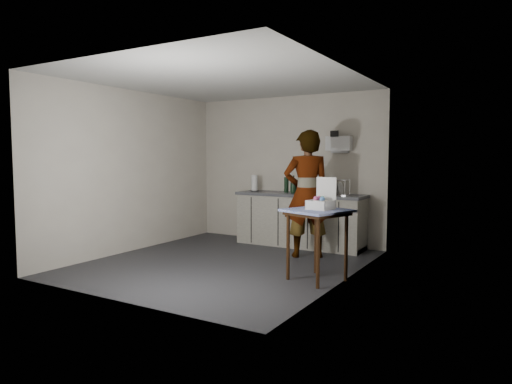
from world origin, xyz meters
The scene contains 15 objects.
ground centered at (0.00, 0.00, 0.00)m, with size 4.00×4.00×0.00m, color #2A2B30.
wall_back centered at (0.00, 1.99, 1.30)m, with size 3.60×0.02×2.60m, color beige.
wall_right centered at (1.79, 0.00, 1.30)m, with size 0.02×4.00×2.60m, color beige.
wall_left centered at (-1.79, 0.00, 1.30)m, with size 0.02×4.00×2.60m, color beige.
ceiling centered at (0.00, 0.00, 2.60)m, with size 3.60×4.00×0.01m, color silver.
kitchen_counter centered at (0.40, 1.70, 0.43)m, with size 2.24×0.62×0.91m.
wall_shelf centered at (1.00, 1.92, 1.75)m, with size 0.42×0.18×0.37m.
side_table centered at (1.50, -0.17, 0.77)m, with size 0.88×0.88×0.89m.
standing_man centered at (0.84, 0.99, 0.97)m, with size 0.71×0.46×1.93m, color #B2A593.
soap_bottle centered at (0.31, 1.64, 1.06)m, with size 0.12×0.12×0.30m, color black.
soda_can centered at (0.38, 1.68, 0.98)m, with size 0.07×0.07×0.14m, color red.
dark_bottle centered at (0.12, 1.74, 1.04)m, with size 0.08×0.08×0.27m, color black.
paper_towel centered at (-0.50, 1.68, 1.05)m, with size 0.16×0.16×0.29m.
dish_rack centered at (1.07, 1.68, 0.97)m, with size 0.36×0.27×0.25m.
bakery_box centered at (1.53, -0.12, 0.97)m, with size 0.31×0.32×0.39m.
Camera 1 is at (3.67, -5.35, 1.54)m, focal length 32.00 mm.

